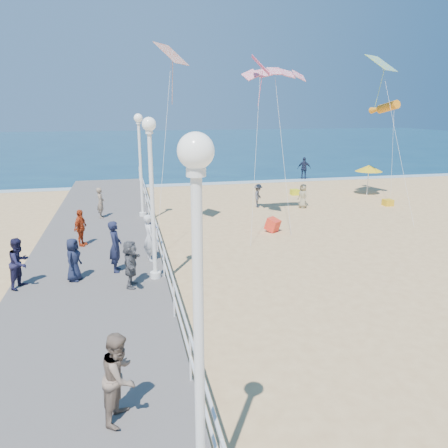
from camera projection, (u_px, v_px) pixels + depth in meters
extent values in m
plane|color=#E0B575|center=(302.00, 276.00, 16.09)|extent=(160.00, 160.00, 0.00)
cube|color=#0D334E|center=(159.00, 143.00, 77.33)|extent=(160.00, 90.00, 0.05)
cube|color=silver|center=(203.00, 184.00, 35.40)|extent=(160.00, 1.20, 0.04)
cube|color=slate|center=(90.00, 289.00, 14.43)|extent=(5.00, 44.00, 0.40)
cube|color=white|center=(163.00, 248.00, 14.63)|extent=(0.05, 42.00, 0.06)
cube|color=white|center=(164.00, 262.00, 14.76)|extent=(0.05, 42.00, 0.04)
cylinder|color=white|center=(199.00, 354.00, 5.73)|extent=(0.14, 0.14, 4.70)
sphere|color=white|center=(196.00, 151.00, 5.05)|extent=(0.44, 0.44, 0.44)
cylinder|color=white|center=(155.00, 275.00, 14.81)|extent=(0.36, 0.36, 0.20)
cylinder|color=white|center=(152.00, 207.00, 14.21)|extent=(0.14, 0.14, 4.70)
sphere|color=white|center=(149.00, 124.00, 13.53)|extent=(0.44, 0.44, 0.44)
cylinder|color=white|center=(143.00, 214.00, 23.29)|extent=(0.36, 0.36, 0.20)
cylinder|color=white|center=(141.00, 170.00, 22.69)|extent=(0.14, 0.14, 4.70)
sphere|color=white|center=(138.00, 118.00, 22.01)|extent=(0.44, 0.44, 0.44)
imported|color=silver|center=(149.00, 238.00, 16.30)|extent=(0.53, 0.71, 1.78)
imported|color=#304CB7|center=(153.00, 227.00, 16.38)|extent=(0.39, 0.46, 0.85)
imported|color=#181C35|center=(115.00, 246.00, 15.22)|extent=(0.47, 0.68, 1.82)
imported|color=#806A59|center=(120.00, 376.00, 7.92)|extent=(0.91, 1.01, 1.72)
imported|color=#B63A16|center=(81.00, 228.00, 18.08)|extent=(0.71, 0.98, 1.55)
imported|color=#181D35|center=(73.00, 260.00, 14.43)|extent=(0.69, 0.83, 1.46)
imported|color=#535358|center=(131.00, 264.00, 13.91)|extent=(0.67, 1.49, 1.55)
imported|color=#85715C|center=(101.00, 203.00, 22.77)|extent=(0.39, 0.59, 1.60)
imported|color=#191836|center=(19.00, 263.00, 13.86)|extent=(0.89, 0.98, 1.64)
imported|color=#515054|center=(258.00, 196.00, 27.03)|extent=(0.93, 1.08, 1.45)
imported|color=#1C233E|center=(304.00, 168.00, 37.55)|extent=(1.22, 0.81, 1.92)
imported|color=#9C906B|center=(303.00, 196.00, 26.86)|extent=(0.67, 0.84, 1.48)
cube|color=red|center=(273.00, 226.00, 21.70)|extent=(0.87, 0.90, 0.74)
cylinder|color=white|center=(368.00, 183.00, 30.77)|extent=(0.05, 0.05, 1.80)
cone|color=gold|center=(369.00, 168.00, 30.51)|extent=(1.90, 1.90, 0.45)
cube|color=yellow|center=(295.00, 192.00, 31.02)|extent=(0.55, 0.55, 0.40)
cube|color=gold|center=(388.00, 203.00, 27.58)|extent=(0.55, 0.55, 0.40)
cylinder|color=orange|center=(388.00, 107.00, 28.32)|extent=(1.01, 2.73, 1.09)
cube|color=#F35990|center=(261.00, 65.00, 20.38)|extent=(1.15, 1.37, 0.84)
cube|color=blue|center=(382.00, 63.00, 25.99)|extent=(2.19, 2.10, 0.98)
cube|color=#C43C17|center=(171.00, 54.00, 18.96)|extent=(1.64, 1.72, 0.91)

